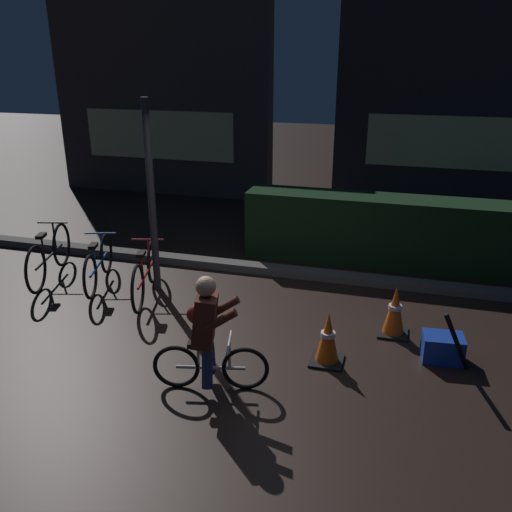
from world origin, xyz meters
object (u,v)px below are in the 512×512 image
parked_bike_left_mid (99,263)px  closed_umbrella (456,342)px  traffic_cone_far (395,311)px  street_post (152,199)px  cyclist (207,333)px  traffic_cone_near (328,339)px  parked_bike_center_left (146,273)px  parked_bike_leftmost (49,256)px  blue_crate (442,348)px

parked_bike_left_mid → closed_umbrella: size_ratio=1.77×
parked_bike_left_mid → traffic_cone_far: size_ratio=2.36×
street_post → parked_bike_left_mid: (-0.88, -0.09, -1.01)m
parked_bike_left_mid → cyclist: size_ratio=1.21×
traffic_cone_near → traffic_cone_far: 1.09m
street_post → parked_bike_center_left: bearing=-96.2°
traffic_cone_far → traffic_cone_near: bearing=-128.7°
parked_bike_left_mid → parked_bike_center_left: (0.85, -0.18, 0.02)m
street_post → parked_bike_leftmost: street_post is taller
parked_bike_center_left → street_post: bearing=-20.9°
traffic_cone_far → parked_bike_center_left: bearing=177.1°
traffic_cone_near → blue_crate: size_ratio=1.39×
traffic_cone_near → blue_crate: 1.30m
parked_bike_leftmost → traffic_cone_near: size_ratio=2.77×
street_post → traffic_cone_near: bearing=-25.9°
street_post → closed_umbrella: street_post is taller
parked_bike_leftmost → blue_crate: size_ratio=3.84×
cyclist → parked_bike_left_mid: bearing=127.8°
cyclist → traffic_cone_far: bearing=29.7°
parked_bike_left_mid → traffic_cone_far: 4.25m
closed_umbrella → parked_bike_center_left: bearing=-52.4°
traffic_cone_near → blue_crate: bearing=18.0°
traffic_cone_far → cyclist: size_ratio=0.51×
parked_bike_leftmost → closed_umbrella: size_ratio=1.99×
street_post → traffic_cone_near: 3.15m
street_post → blue_crate: 4.18m
street_post → traffic_cone_near: street_post is taller
parked_bike_leftmost → closed_umbrella: bearing=-115.6°
parked_bike_left_mid → closed_umbrella: 5.00m
parked_bike_leftmost → parked_bike_center_left: parked_bike_leftmost is taller
traffic_cone_near → traffic_cone_far: traffic_cone_far is taller
parked_bike_left_mid → blue_crate: 4.85m
parked_bike_left_mid → cyclist: (2.46, -2.00, 0.30)m
blue_crate → closed_umbrella: bearing=-67.6°
street_post → closed_umbrella: (4.01, -1.15, -0.96)m
parked_bike_leftmost → cyclist: bearing=-136.5°
parked_bike_leftmost → parked_bike_left_mid: size_ratio=1.12×
traffic_cone_far → cyclist: (-1.78, -1.65, 0.32)m
parked_bike_center_left → cyclist: (1.61, -1.82, 0.28)m
parked_bike_center_left → traffic_cone_near: parked_bike_center_left is taller
street_post → cyclist: size_ratio=2.16×
parked_bike_leftmost → closed_umbrella: (5.72, -1.07, 0.02)m
parked_bike_center_left → parked_bike_left_mid: bearing=63.2°
cyclist → closed_umbrella: size_ratio=1.47×
parked_bike_left_mid → blue_crate: size_ratio=3.42×
parked_bike_leftmost → traffic_cone_near: 4.55m
parked_bike_left_mid → traffic_cone_far: bearing=-111.7°
parked_bike_leftmost → cyclist: size_ratio=1.36×
parked_bike_leftmost → parked_bike_center_left: (1.69, -0.19, -0.02)m
closed_umbrella → street_post: bearing=-56.2°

